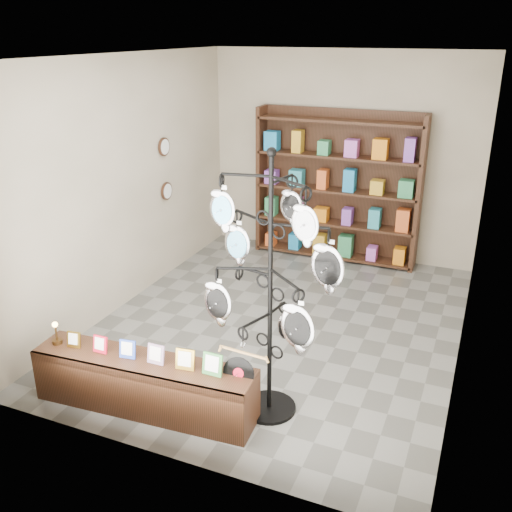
% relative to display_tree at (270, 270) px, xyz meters
% --- Properties ---
extents(ground, '(5.00, 5.00, 0.00)m').
position_rel_display_tree_xyz_m(ground, '(-0.48, 1.59, -1.39)').
color(ground, slate).
rests_on(ground, ground).
extents(room_envelope, '(5.00, 5.00, 5.00)m').
position_rel_display_tree_xyz_m(room_envelope, '(-0.48, 1.59, 0.46)').
color(room_envelope, '#C1B29B').
rests_on(room_envelope, ground).
extents(display_tree, '(1.24, 1.16, 2.41)m').
position_rel_display_tree_xyz_m(display_tree, '(0.00, 0.00, 0.00)').
color(display_tree, black).
rests_on(display_tree, ground).
extents(front_shelf, '(2.10, 0.56, 0.73)m').
position_rel_display_tree_xyz_m(front_shelf, '(-1.05, -0.42, -1.13)').
color(front_shelf, black).
rests_on(front_shelf, ground).
extents(back_shelving, '(2.42, 0.36, 2.20)m').
position_rel_display_tree_xyz_m(back_shelving, '(-0.48, 3.89, -0.36)').
color(back_shelving, black).
rests_on(back_shelving, ground).
extents(wall_clocks, '(0.03, 0.24, 0.84)m').
position_rel_display_tree_xyz_m(wall_clocks, '(-2.45, 2.39, 0.11)').
color(wall_clocks, black).
rests_on(wall_clocks, ground).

